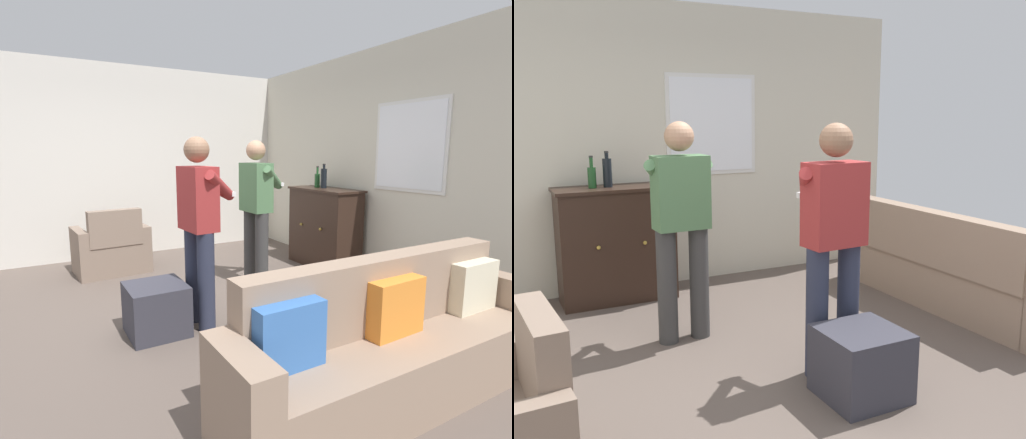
# 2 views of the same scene
# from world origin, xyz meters

# --- Properties ---
(ground) EXTENTS (10.40, 10.40, 0.00)m
(ground) POSITION_xyz_m (0.00, 0.00, 0.00)
(ground) COLOR brown
(wall_back_with_window) EXTENTS (5.20, 0.15, 2.80)m
(wall_back_with_window) POSITION_xyz_m (0.01, 2.66, 1.41)
(wall_back_with_window) COLOR beige
(wall_back_with_window) RESTS_ON ground
(couch) EXTENTS (0.57, 2.44, 0.89)m
(couch) POSITION_xyz_m (1.95, 0.76, 0.35)
(couch) COLOR gray
(couch) RESTS_ON ground
(sideboard_cabinet) EXTENTS (1.07, 0.49, 1.07)m
(sideboard_cabinet) POSITION_xyz_m (-0.63, 2.30, 0.54)
(sideboard_cabinet) COLOR black
(sideboard_cabinet) RESTS_ON ground
(bottle_wine_green) EXTENTS (0.07, 0.07, 0.29)m
(bottle_wine_green) POSITION_xyz_m (-0.81, 2.31, 1.18)
(bottle_wine_green) COLOR #1E4C23
(bottle_wine_green) RESTS_ON sideboard_cabinet
(bottle_liquor_amber) EXTENTS (0.08, 0.08, 0.33)m
(bottle_liquor_amber) POSITION_xyz_m (-0.67, 2.31, 1.21)
(bottle_liquor_amber) COLOR black
(bottle_liquor_amber) RESTS_ON sideboard_cabinet
(ottoman) EXTENTS (0.49, 0.49, 0.44)m
(ottoman) POSITION_xyz_m (0.29, -0.28, 0.22)
(ottoman) COLOR #33333D
(ottoman) RESTS_ON ground
(person_standing_left) EXTENTS (0.56, 0.48, 1.68)m
(person_standing_left) POSITION_xyz_m (-0.39, 1.10, 0.94)
(person_standing_left) COLOR #383838
(person_standing_left) RESTS_ON ground
(person_standing_right) EXTENTS (0.56, 0.49, 1.68)m
(person_standing_right) POSITION_xyz_m (0.33, 0.12, 0.94)
(person_standing_right) COLOR #282D42
(person_standing_right) RESTS_ON ground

